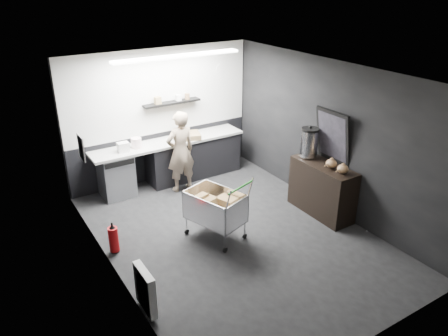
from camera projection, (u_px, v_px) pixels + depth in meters
floor at (234, 235)px, 7.30m from camera, size 5.50×5.50×0.00m
ceiling at (236, 74)px, 6.18m from camera, size 5.50×5.50×0.00m
wall_back at (161, 115)px, 8.86m from camera, size 5.50×0.00×5.50m
wall_front at (378, 249)px, 4.61m from camera, size 5.50×0.00×5.50m
wall_left at (109, 193)px, 5.77m from camera, size 0.00×5.50×5.50m
wall_right at (330, 137)px, 7.70m from camera, size 0.00×5.50×5.50m
kitchen_wall_panel at (160, 92)px, 8.64m from camera, size 3.95×0.02×1.70m
dado_panel at (164, 154)px, 9.20m from camera, size 3.95×0.02×1.00m
floating_shelf at (172, 103)px, 8.75m from camera, size 1.20×0.22×0.04m
wall_clock at (220, 69)px, 9.19m from camera, size 0.20×0.03×0.20m
poster at (81, 148)px, 6.71m from camera, size 0.02×0.30×0.40m
poster_red_band at (81, 144)px, 6.68m from camera, size 0.02×0.22×0.10m
radiator at (145, 290)px, 5.52m from camera, size 0.10×0.50×0.60m
ceiling_strip at (178, 56)px, 7.62m from camera, size 2.40×0.20×0.04m
prep_counter at (176, 160)px, 9.04m from camera, size 3.20×0.61×0.90m
person at (181, 152)px, 8.49m from camera, size 0.61×0.42×1.64m
shopping_cart at (215, 209)px, 7.05m from camera, size 0.88×1.16×1.09m
sideboard at (322, 182)px, 7.77m from camera, size 0.54×1.27×1.90m
fire_extinguisher at (114, 238)px, 6.76m from camera, size 0.15×0.15×0.51m
cardboard_box at (187, 136)px, 8.92m from camera, size 0.62×0.54×0.11m
pink_tub at (136, 143)px, 8.42m from camera, size 0.20×0.20×0.20m
white_container at (123, 147)px, 8.25m from camera, size 0.21×0.17×0.18m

